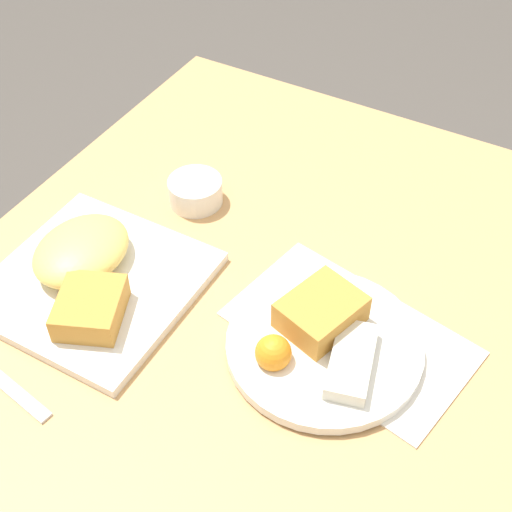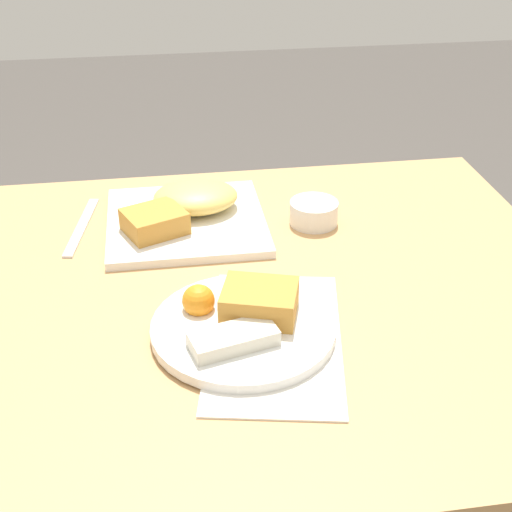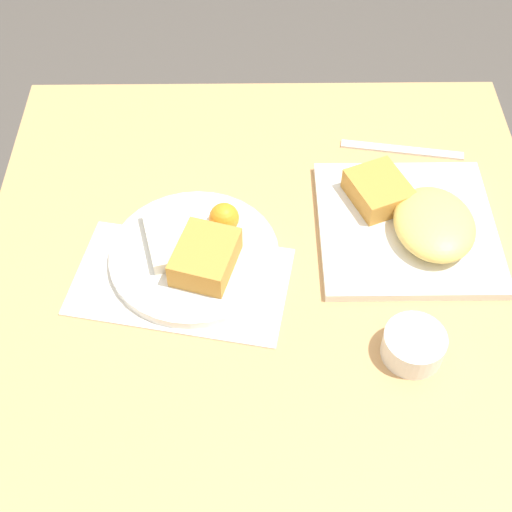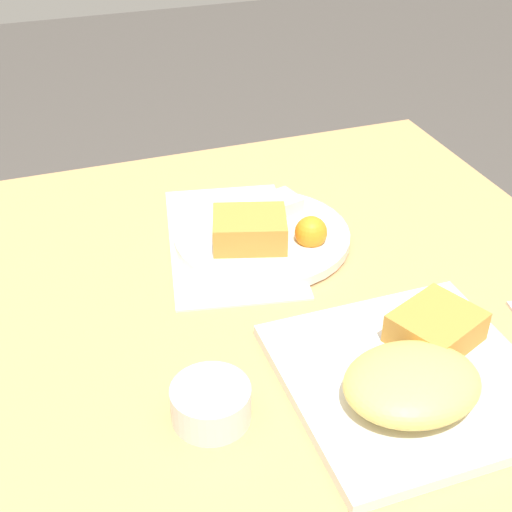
{
  "view_description": "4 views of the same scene",
  "coord_description": "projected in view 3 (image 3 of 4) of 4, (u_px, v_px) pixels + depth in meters",
  "views": [
    {
      "loc": [
        0.56,
        0.29,
        1.43
      ],
      "look_at": [
        0.0,
        -0.02,
        0.78
      ],
      "focal_mm": 50.0,
      "sensor_mm": 36.0,
      "label": 1
    },
    {
      "loc": [
        0.15,
        0.84,
        1.29
      ],
      "look_at": [
        0.02,
        -0.03,
        0.76
      ],
      "focal_mm": 50.0,
      "sensor_mm": 36.0,
      "label": 2
    },
    {
      "loc": [
        -0.58,
        0.02,
        1.52
      ],
      "look_at": [
        0.04,
        0.02,
        0.75
      ],
      "focal_mm": 50.0,
      "sensor_mm": 36.0,
      "label": 3
    },
    {
      "loc": [
        -0.23,
        -0.67,
        1.26
      ],
      "look_at": [
        0.01,
        0.01,
        0.77
      ],
      "focal_mm": 50.0,
      "sensor_mm": 36.0,
      "label": 4
    }
  ],
  "objects": [
    {
      "name": "ground_plane",
      "position": [
        264.0,
        487.0,
        1.55
      ],
      "size": [
        8.0,
        8.0,
        0.0
      ],
      "primitive_type": "plane",
      "color": "#4C4742"
    },
    {
      "name": "menu_card",
      "position": [
        181.0,
        281.0,
        1.0
      ],
      "size": [
        0.22,
        0.32,
        0.0
      ],
      "rotation": [
        0.0,
        0.0,
        -0.19
      ],
      "color": "silver",
      "rests_on": "dining_table"
    },
    {
      "name": "plate_oval_far",
      "position": [
        196.0,
        252.0,
        1.01
      ],
      "size": [
        0.24,
        0.24,
        0.05
      ],
      "color": "white",
      "rests_on": "menu_card"
    },
    {
      "name": "plate_square_near",
      "position": [
        413.0,
        221.0,
        1.04
      ],
      "size": [
        0.26,
        0.26,
        0.06
      ],
      "color": "white",
      "rests_on": "dining_table"
    },
    {
      "name": "dining_table",
      "position": [
        267.0,
        327.0,
        1.06
      ],
      "size": [
        0.92,
        0.83,
        0.72
      ],
      "color": "tan",
      "rests_on": "ground_plane"
    },
    {
      "name": "butter_knife",
      "position": [
        402.0,
        150.0,
        1.16
      ],
      "size": [
        0.05,
        0.2,
        0.0
      ],
      "rotation": [
        0.0,
        0.0,
        1.4
      ],
      "color": "silver",
      "rests_on": "dining_table"
    },
    {
      "name": "sauce_ramekin",
      "position": [
        414.0,
        345.0,
        0.91
      ],
      "size": [
        0.08,
        0.08,
        0.04
      ],
      "color": "white",
      "rests_on": "dining_table"
    }
  ]
}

